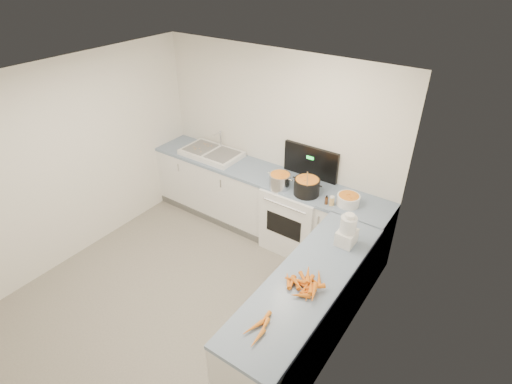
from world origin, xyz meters
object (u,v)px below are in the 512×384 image
Objects in this scene: stove at (297,215)px; black_pot at (307,188)px; steel_pot at (280,181)px; mixing_bowl at (348,200)px; spice_jar at (332,201)px; extract_bottle at (326,201)px; sink at (212,153)px; food_processor at (347,231)px.

stove is 0.60m from black_pot.
mixing_bowl is at bearing 7.91° from steel_pot.
stove is at bearing 162.34° from spice_jar.
extract_bottle is at bearing -162.50° from spice_jar.
sink reaches higher than black_pot.
stove is 0.60m from steel_pot.
black_pot is at bearing 172.73° from spice_jar.
spice_jar is at bearing 127.69° from food_processor.
sink is at bearing 178.25° from mixing_bowl.
stove is 1.36m from food_processor.
food_processor is (0.49, -0.54, 0.11)m from extract_bottle.
stove reaches higher than sink.
spice_jar is (0.06, 0.02, 0.00)m from extract_bottle.
spice_jar is (1.99, -0.19, 0.01)m from sink.
steel_pot is 1.27m from food_processor.
stove is at bearing 44.01° from steel_pot.
sink is 2.00m from spice_jar.
sink is 2.53m from food_processor.
spice_jar reaches higher than extract_bottle.
sink is (-1.45, 0.02, 0.50)m from stove.
steel_pot is 0.36m from black_pot.
sink is 3.14× the size of steel_pot.
steel_pot is 0.87× the size of black_pot.
sink reaches higher than steel_pot.
steel_pot is at bearing 154.03° from food_processor.
steel_pot reaches higher than extract_bottle.
mixing_bowl is (2.14, -0.07, 0.02)m from sink.
black_pot is at bearing 167.85° from extract_bottle.
stove is 13.32× the size of spice_jar.
steel_pot is at bearing -172.84° from black_pot.
spice_jar is at bearing -141.36° from mixing_bowl.
stove is 1.58× the size of sink.
stove is 0.73m from extract_bottle.
food_processor reaches higher than steel_pot.
spice_jar is (0.36, -0.05, -0.04)m from black_pot.
stove is at bearing 158.35° from extract_bottle.
sink is 3.22× the size of mixing_bowl.
stove is at bearing 144.94° from black_pot.
extract_bottle is at bearing -6.09° from sink.
black_pot is at bearing -171.57° from mixing_bowl.
steel_pot is at bearing -8.29° from sink.
spice_jar is 0.71m from food_processor.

